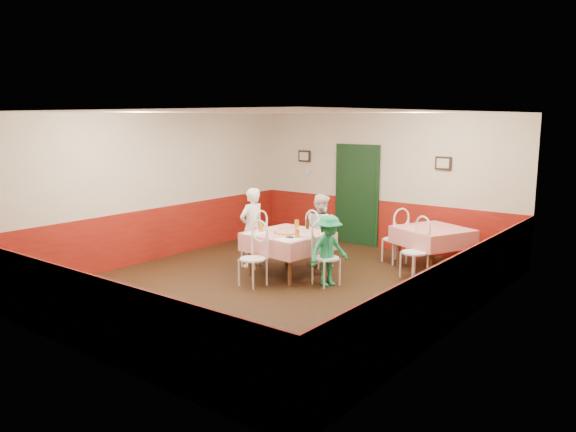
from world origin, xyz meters
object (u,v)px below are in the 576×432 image
Objects in this scene: wallet at (290,237)px; second_table at (432,249)px; chair_second_b at (414,253)px; diner_far at (321,230)px; chair_near at (253,259)px; diner_right at (329,251)px; chair_second_a at (395,239)px; chair_far at (319,242)px; glass_a at (261,227)px; beer_bottle at (307,223)px; main_table at (288,254)px; glass_b at (297,233)px; diner_left at (252,227)px; glass_c at (297,224)px; pizza at (287,232)px; chair_left at (254,243)px; chair_right at (326,258)px.

second_table is at bearing 60.55° from wallet.
diner_far reaches higher than chair_second_b.
chair_near reaches higher than second_table.
diner_right is at bearing -102.61° from chair_second_b.
chair_second_a is at bearing 75.67° from wallet.
glass_a is (-0.49, -1.07, 0.39)m from chair_far.
wallet is (0.71, -0.10, -0.06)m from glass_a.
beer_bottle is 0.20× the size of diner_right.
wallet reaches higher than second_table.
glass_b is (0.37, -0.23, 0.46)m from main_table.
diner_left is (-1.27, 0.31, -0.10)m from glass_b.
chair_far is 1.78m from chair_second_b.
diner_right is at bearing 27.10° from wallet.
diner_far is at bearing 55.46° from diner_right.
diner_far is (-1.74, -0.27, 0.22)m from chair_second_b.
pizza is at bearing -74.53° from glass_c.
diner_left is (-2.72, -1.09, 0.28)m from chair_second_b.
second_table is 1.24× the size of chair_near.
diner_far is (0.97, 0.82, -0.06)m from diner_left.
chair_left is at bearing 100.46° from diner_right.
pizza is 0.48m from beer_bottle.
wallet is at bearing 78.65° from diner_left.
diner_right is at bearing -114.92° from second_table.
chair_left is 1.25m from wallet.
chair_right is 2.00m from chair_second_a.
pizza reaches higher than main_table.
chair_far reaches higher than main_table.
chair_second_b reaches higher than pizza.
chair_near is 8.18× the size of wallet.
pizza is 3.84× the size of wallet.
diner_right is at bearing 147.99° from diner_far.
chair_left is 1.00× the size of chair_right.
chair_far is 1.23m from wallet.
chair_left is 6.31× the size of glass_b.
chair_left is 0.65m from glass_a.
chair_right is at bearing 29.24° from wallet.
chair_left is 1.00× the size of chair_second_a.
beer_bottle reaches higher than main_table.
glass_c is at bearing 121.31° from diner_left.
chair_near is at bearing -95.55° from pizza.
glass_c is 1.33× the size of wallet.
main_table is 8.05× the size of glass_a.
chair_right is 0.62× the size of diner_left.
chair_right is 1.00× the size of chair_far.
second_table is 3.24m from chair_left.
beer_bottle is at bearing 49.79° from glass_a.
glass_b reaches higher than second_table.
second_table is 7.64× the size of glass_c.
chair_second_b is 2.66m from glass_a.
glass_a reaches higher than chair_second_b.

